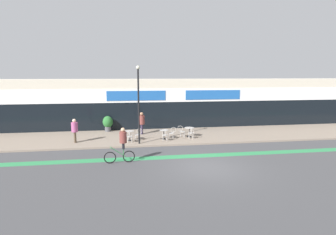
{
  "coord_description": "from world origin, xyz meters",
  "views": [
    {
      "loc": [
        -4.07,
        -12.99,
        4.92
      ],
      "look_at": [
        -1.3,
        5.77,
        1.82
      ],
      "focal_mm": 28.0,
      "sensor_mm": 36.0,
      "label": 1
    }
  ],
  "objects_px": {
    "bistro_table_2": "(189,130)",
    "pedestrian_near_end": "(142,121)",
    "cafe_chair_0_side": "(138,133)",
    "planter_pot": "(108,123)",
    "cafe_chair_2_side": "(181,131)",
    "cafe_chair_1_side": "(172,132)",
    "pedestrian_far_end": "(75,129)",
    "cyclist_0": "(122,143)",
    "bistro_table_0": "(130,134)",
    "cafe_chair_2_near": "(191,132)",
    "lamp_post": "(138,100)",
    "cafe_chair_1_near": "(165,134)",
    "cafe_chair_0_near": "(130,136)",
    "bistro_table_1": "(164,133)"
  },
  "relations": [
    {
      "from": "bistro_table_2",
      "to": "pedestrian_near_end",
      "type": "bearing_deg",
      "value": 156.63
    },
    {
      "from": "cafe_chair_0_side",
      "to": "planter_pot",
      "type": "xyz_separation_m",
      "value": [
        -2.47,
        3.54,
        0.21
      ]
    },
    {
      "from": "cafe_chair_2_side",
      "to": "cafe_chair_1_side",
      "type": "bearing_deg",
      "value": -147.73
    },
    {
      "from": "pedestrian_far_end",
      "to": "planter_pot",
      "type": "bearing_deg",
      "value": 51.84
    },
    {
      "from": "cyclist_0",
      "to": "planter_pot",
      "type": "bearing_deg",
      "value": -83.63
    },
    {
      "from": "cafe_chair_0_side",
      "to": "bistro_table_2",
      "type": "bearing_deg",
      "value": -174.21
    },
    {
      "from": "bistro_table_0",
      "to": "cafe_chair_2_side",
      "type": "xyz_separation_m",
      "value": [
        3.97,
        0.5,
        0.0
      ]
    },
    {
      "from": "cafe_chair_2_near",
      "to": "pedestrian_near_end",
      "type": "bearing_deg",
      "value": 61.07
    },
    {
      "from": "cafe_chair_1_side",
      "to": "bistro_table_2",
      "type": "bearing_deg",
      "value": -157.83
    },
    {
      "from": "pedestrian_near_end",
      "to": "pedestrian_far_end",
      "type": "distance_m",
      "value": 5.27
    },
    {
      "from": "cafe_chair_1_side",
      "to": "cafe_chair_2_near",
      "type": "height_order",
      "value": "same"
    },
    {
      "from": "cafe_chair_0_side",
      "to": "lamp_post",
      "type": "xyz_separation_m",
      "value": [
        0.03,
        -0.96,
        2.59
      ]
    },
    {
      "from": "bistro_table_0",
      "to": "cafe_chair_1_near",
      "type": "distance_m",
      "value": 2.6
    },
    {
      "from": "bistro_table_2",
      "to": "cafe_chair_1_near",
      "type": "bearing_deg",
      "value": -153.19
    },
    {
      "from": "cafe_chair_2_near",
      "to": "pedestrian_near_end",
      "type": "relative_size",
      "value": 0.5
    },
    {
      "from": "cafe_chair_2_near",
      "to": "lamp_post",
      "type": "bearing_deg",
      "value": 104.1
    },
    {
      "from": "cafe_chair_0_near",
      "to": "lamp_post",
      "type": "relative_size",
      "value": 0.17
    },
    {
      "from": "bistro_table_1",
      "to": "lamp_post",
      "type": "relative_size",
      "value": 0.13
    },
    {
      "from": "bistro_table_2",
      "to": "bistro_table_0",
      "type": "bearing_deg",
      "value": -173.85
    },
    {
      "from": "bistro_table_1",
      "to": "cafe_chair_1_side",
      "type": "height_order",
      "value": "cafe_chair_1_side"
    },
    {
      "from": "lamp_post",
      "to": "pedestrian_near_end",
      "type": "xyz_separation_m",
      "value": [
        0.33,
        3.01,
        -2.04
      ]
    },
    {
      "from": "bistro_table_2",
      "to": "pedestrian_near_end",
      "type": "height_order",
      "value": "pedestrian_near_end"
    },
    {
      "from": "planter_pot",
      "to": "cyclist_0",
      "type": "distance_m",
      "value": 8.21
    },
    {
      "from": "cafe_chair_1_side",
      "to": "cafe_chair_2_near",
      "type": "xyz_separation_m",
      "value": [
        1.42,
        -0.21,
        0.0
      ]
    },
    {
      "from": "cafe_chair_2_side",
      "to": "bistro_table_0",
      "type": "bearing_deg",
      "value": -168.64
    },
    {
      "from": "bistro_table_1",
      "to": "cafe_chair_0_side",
      "type": "height_order",
      "value": "cafe_chair_0_side"
    },
    {
      "from": "bistro_table_0",
      "to": "cafe_chair_2_near",
      "type": "height_order",
      "value": "cafe_chair_2_near"
    },
    {
      "from": "cafe_chair_0_side",
      "to": "bistro_table_1",
      "type": "bearing_deg",
      "value": -178.88
    },
    {
      "from": "cafe_chair_1_near",
      "to": "cyclist_0",
      "type": "xyz_separation_m",
      "value": [
        -2.97,
        -4.0,
        0.5
      ]
    },
    {
      "from": "planter_pot",
      "to": "lamp_post",
      "type": "bearing_deg",
      "value": -60.94
    },
    {
      "from": "bistro_table_2",
      "to": "cafe_chair_2_side",
      "type": "bearing_deg",
      "value": 179.5
    },
    {
      "from": "bistro_table_1",
      "to": "pedestrian_far_end",
      "type": "xyz_separation_m",
      "value": [
        -6.42,
        -0.07,
        0.52
      ]
    },
    {
      "from": "pedestrian_near_end",
      "to": "cafe_chair_2_near",
      "type": "bearing_deg",
      "value": -15.09
    },
    {
      "from": "cafe_chair_0_near",
      "to": "lamp_post",
      "type": "xyz_separation_m",
      "value": [
        0.66,
        -0.33,
        2.59
      ]
    },
    {
      "from": "cafe_chair_1_near",
      "to": "lamp_post",
      "type": "xyz_separation_m",
      "value": [
        -1.89,
        -0.41,
        2.59
      ]
    },
    {
      "from": "cafe_chair_1_side",
      "to": "cafe_chair_2_side",
      "type": "height_order",
      "value": "same"
    },
    {
      "from": "bistro_table_2",
      "to": "cafe_chair_0_side",
      "type": "distance_m",
      "value": 4.0
    },
    {
      "from": "cafe_chair_2_near",
      "to": "planter_pot",
      "type": "xyz_separation_m",
      "value": [
        -6.44,
        3.67,
        0.21
      ]
    },
    {
      "from": "cafe_chair_0_near",
      "to": "pedestrian_far_end",
      "type": "bearing_deg",
      "value": 85.3
    },
    {
      "from": "planter_pot",
      "to": "bistro_table_0",
      "type": "bearing_deg",
      "value": -62.55
    },
    {
      "from": "cafe_chair_1_near",
      "to": "cafe_chair_0_side",
      "type": "bearing_deg",
      "value": 78.72
    },
    {
      "from": "bistro_table_1",
      "to": "pedestrian_far_end",
      "type": "relative_size",
      "value": 0.41
    },
    {
      "from": "bistro_table_1",
      "to": "cafe_chair_2_side",
      "type": "relative_size",
      "value": 0.78
    },
    {
      "from": "bistro_table_1",
      "to": "bistro_table_2",
      "type": "xyz_separation_m",
      "value": [
        2.05,
        0.41,
        0.03
      ]
    },
    {
      "from": "bistro_table_0",
      "to": "cafe_chair_0_near",
      "type": "height_order",
      "value": "cafe_chair_0_near"
    },
    {
      "from": "bistro_table_1",
      "to": "cafe_chair_1_side",
      "type": "distance_m",
      "value": 0.63
    },
    {
      "from": "pedestrian_near_end",
      "to": "lamp_post",
      "type": "bearing_deg",
      "value": -80.17
    },
    {
      "from": "cafe_chair_0_near",
      "to": "planter_pot",
      "type": "height_order",
      "value": "planter_pot"
    },
    {
      "from": "cafe_chair_1_near",
      "to": "bistro_table_1",
      "type": "bearing_deg",
      "value": 3.99
    },
    {
      "from": "lamp_post",
      "to": "cyclist_0",
      "type": "relative_size",
      "value": 2.69
    }
  ]
}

